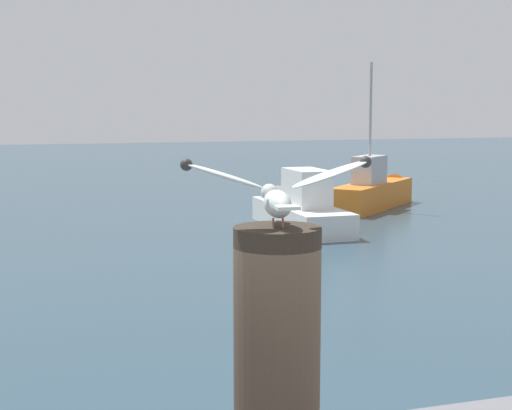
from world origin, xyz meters
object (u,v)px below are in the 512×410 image
(mooring_post, at_px, (277,352))
(seagull, at_px, (277,191))
(boat_white, at_px, (293,208))
(boat_orange, at_px, (376,190))

(mooring_post, relative_size, seagull, 1.34)
(seagull, distance_m, boat_white, 16.70)
(mooring_post, xyz_separation_m, boat_orange, (9.54, 17.97, -1.59))
(mooring_post, distance_m, boat_orange, 20.41)
(mooring_post, xyz_separation_m, boat_white, (5.93, 15.44, -1.66))
(seagull, distance_m, boat_orange, 20.46)
(mooring_post, xyz_separation_m, seagull, (0.00, 0.00, 0.60))
(boat_orange, distance_m, boat_white, 4.41)
(boat_orange, relative_size, boat_white, 0.87)
(seagull, bearing_deg, boat_white, 68.98)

